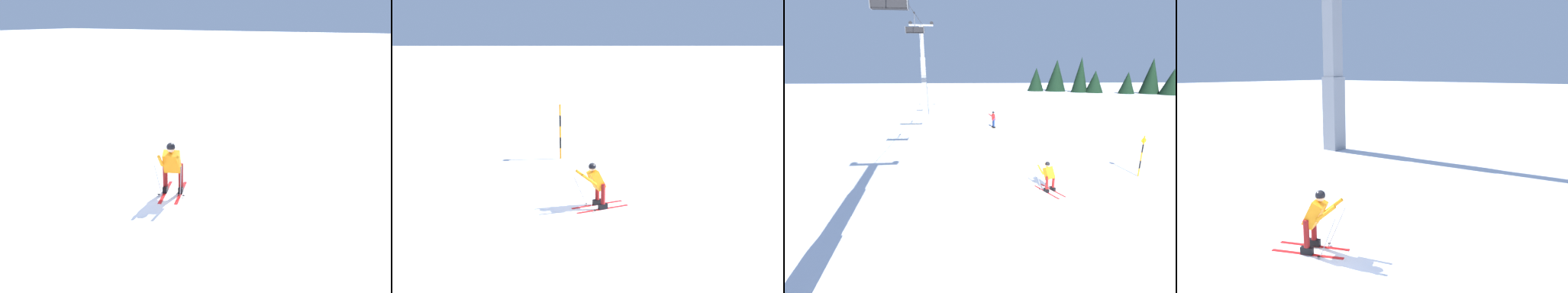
{
  "view_description": "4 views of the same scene",
  "coord_description": "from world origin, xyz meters",
  "views": [
    {
      "loc": [
        9.11,
        6.88,
        4.47
      ],
      "look_at": [
        0.12,
        1.56,
        1.64
      ],
      "focal_mm": 44.31,
      "sensor_mm": 36.0,
      "label": 1
    },
    {
      "loc": [
        -0.32,
        13.85,
        5.27
      ],
      "look_at": [
        -0.43,
        2.5,
        2.43
      ],
      "focal_mm": 43.8,
      "sensor_mm": 36.0,
      "label": 2
    },
    {
      "loc": [
        -12.27,
        4.67,
        5.51
      ],
      "look_at": [
        -1.69,
        3.74,
        2.55
      ],
      "focal_mm": 24.64,
      "sensor_mm": 36.0,
      "label": 3
    },
    {
      "loc": [
        5.0,
        -4.97,
        3.91
      ],
      "look_at": [
        -1.7,
        3.73,
        1.72
      ],
      "focal_mm": 34.48,
      "sensor_mm": 36.0,
      "label": 4
    }
  ],
  "objects": [
    {
      "name": "skier_carving_main",
      "position": [
        -0.69,
        0.38,
        0.8
      ],
      "size": [
        1.74,
        1.17,
        1.53
      ],
      "color": "red",
      "rests_on": "ground_plane"
    },
    {
      "name": "ground_plane",
      "position": [
        0.0,
        0.0,
        0.0
      ],
      "size": [
        260.0,
        260.0,
        0.0
      ],
      "primitive_type": "plane",
      "color": "white"
    },
    {
      "name": "lift_tower_near",
      "position": [
        -8.05,
        8.79,
        4.79
      ],
      "size": [
        0.81,
        3.01,
        11.54
      ],
      "color": "gray",
      "rests_on": "ground_plane"
    }
  ]
}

